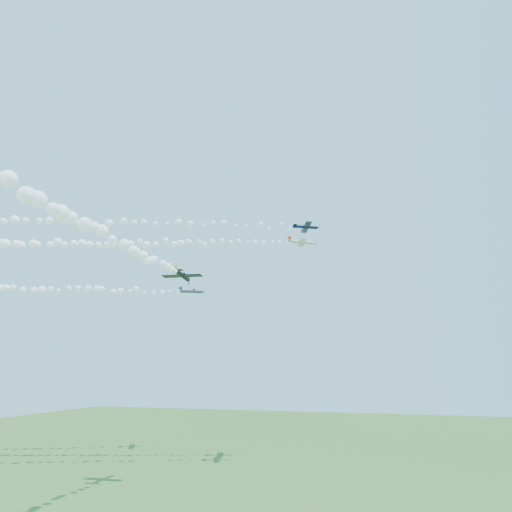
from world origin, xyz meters
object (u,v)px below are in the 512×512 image
(plane_white, at_px, (302,242))
(plane_grey, at_px, (192,291))
(plane_navy, at_px, (306,227))
(plane_black, at_px, (182,275))

(plane_white, distance_m, plane_grey, 33.20)
(plane_navy, xyz_separation_m, plane_grey, (-33.43, 11.34, -11.28))
(plane_grey, bearing_deg, plane_white, -35.18)
(plane_navy, relative_size, plane_black, 0.87)
(plane_navy, distance_m, plane_black, 32.77)
(plane_grey, relative_size, plane_black, 0.93)
(plane_white, height_order, plane_navy, plane_navy)
(plane_navy, height_order, plane_black, plane_navy)
(plane_grey, distance_m, plane_black, 35.53)
(plane_black, bearing_deg, plane_navy, -46.50)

